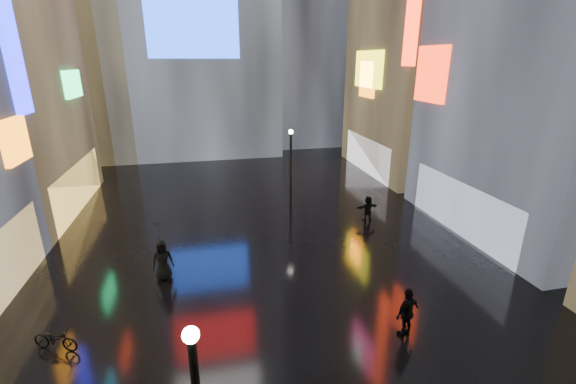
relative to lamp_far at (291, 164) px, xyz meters
name	(u,v)px	position (x,y,z in m)	size (l,w,h in m)	color
ground	(258,229)	(-2.71, -3.31, -2.94)	(140.00, 140.00, 0.00)	black
tower_flank_left	(71,19)	(-16.71, 18.69, 10.06)	(10.00, 10.00, 26.00)	black
lamp_far	(291,164)	(0.00, 0.00, 0.00)	(0.30, 0.30, 5.20)	black
pedestrian_3	(407,312)	(1.13, -13.54, -2.00)	(1.11, 0.46, 1.90)	black
pedestrian_4	(163,260)	(-7.66, -7.76, -2.00)	(0.92, 0.60, 1.89)	black
pedestrian_5	(368,208)	(4.05, -3.49, -2.16)	(1.46, 0.47, 1.58)	black
umbrella_2	(159,232)	(-7.66, -7.76, -0.59)	(1.02, 1.04, 0.93)	black
bicycle	(55,339)	(-10.90, -11.63, -2.51)	(0.57, 1.64, 0.86)	black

